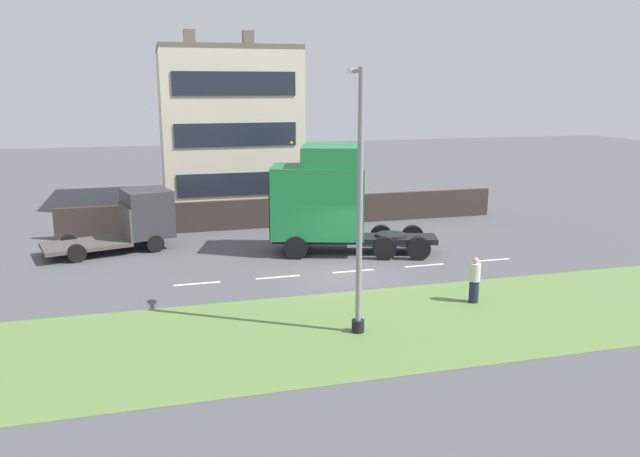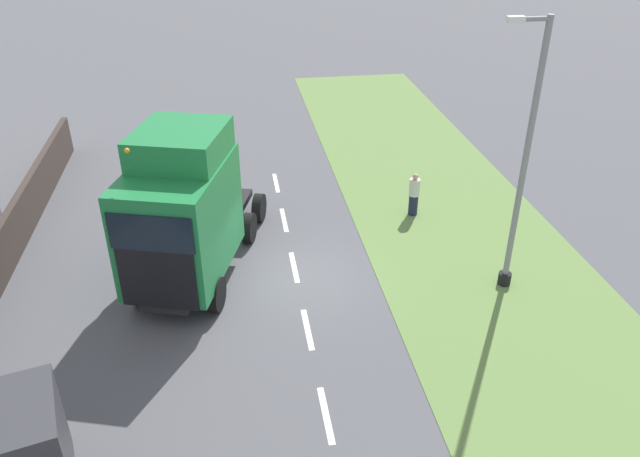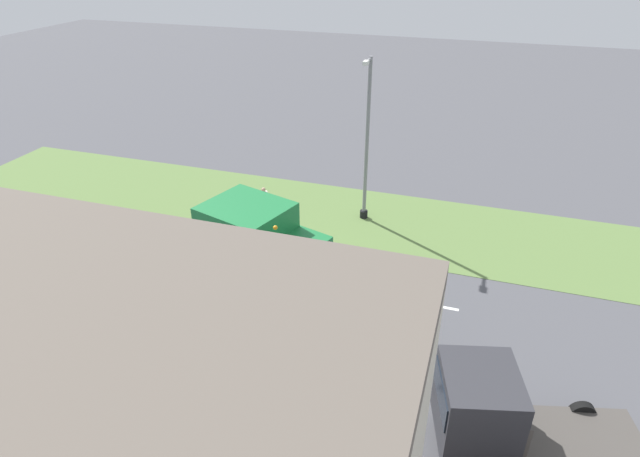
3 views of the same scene
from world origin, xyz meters
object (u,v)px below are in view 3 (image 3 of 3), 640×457
at_px(lorry_cab, 257,270).
at_px(pedestrian, 264,203).
at_px(flatbed_truck, 493,412).
at_px(lamp_post, 366,151).

relative_size(lorry_cab, pedestrian, 4.67).
relative_size(flatbed_truck, lamp_post, 0.76).
distance_m(lamp_post, pedestrian, 5.79).
xyz_separation_m(flatbed_truck, lamp_post, (-12.47, -6.66, 2.19)).
xyz_separation_m(lamp_post, pedestrian, (1.46, -4.83, -2.85)).
bearing_deg(flatbed_truck, lamp_post, 13.32).
xyz_separation_m(lorry_cab, pedestrian, (-8.00, -3.27, -1.66)).
xyz_separation_m(flatbed_truck, pedestrian, (-11.00, -11.49, -0.65)).
bearing_deg(lamp_post, flatbed_truck, 28.12).
height_order(lorry_cab, pedestrian, lorry_cab).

